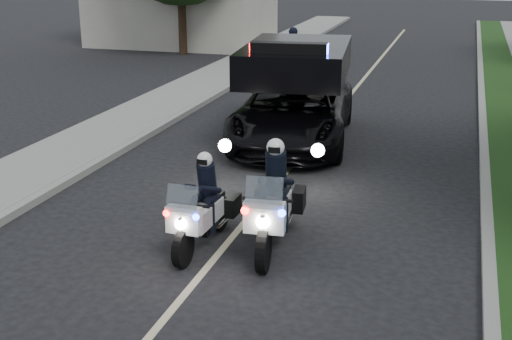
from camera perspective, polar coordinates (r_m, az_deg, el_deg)
The scene contains 11 objects.
curb_right at distance 17.03m, azimuth 18.21°, elevation 1.41°, with size 0.20×60.00×0.15m, color gray.
curb_left at distance 18.62m, azimuth -7.83°, elevation 3.54°, with size 0.20×60.00×0.15m, color gray.
sidewalk_left at distance 19.10m, azimuth -10.85°, elevation 3.75°, with size 2.00×60.00×0.16m, color gray.
lane_marking at distance 17.39m, azimuth 4.60°, elevation 2.36°, with size 0.12×50.00×0.01m, color #BFB78C.
police_moto_left at distance 11.40m, azimuth -4.32°, elevation -6.26°, with size 0.65×1.85×1.57m, color silver, non-canonical shape.
police_moto_right at distance 11.35m, azimuth 1.42°, elevation -6.33°, with size 0.74×2.11×1.79m, color silver, non-canonical shape.
police_suv at distance 17.33m, azimuth 3.07°, elevation 2.33°, with size 2.65×5.72×2.78m, color black.
bicycle at distance 24.15m, azimuth 2.99°, elevation 6.82°, with size 0.60×1.73×0.90m, color black.
cyclist at distance 24.15m, azimuth 2.99°, elevation 6.82°, with size 0.67×0.44×1.85m, color black.
tree_left_near at distance 31.74m, azimuth -5.99°, elevation 9.44°, with size 5.89×5.89×9.82m, color #1D3F15, non-canonical shape.
tree_left_far at distance 33.26m, azimuth -6.46°, elevation 9.81°, with size 7.41×7.41×12.36m, color black, non-canonical shape.
Camera 1 is at (3.47, -6.38, 4.67)m, focal length 48.73 mm.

